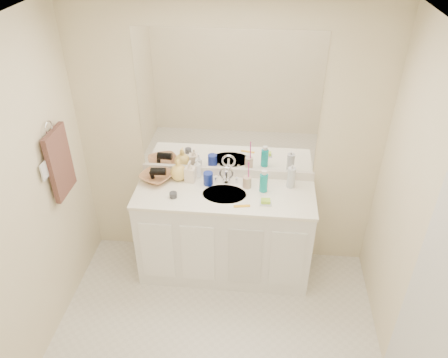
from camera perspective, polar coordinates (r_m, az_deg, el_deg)
ceiling at (r=2.06m, az=-2.80°, el=16.60°), size 2.60×2.60×0.02m
wall_back at (r=3.73m, az=0.50°, el=4.68°), size 2.60×0.02×2.40m
wall_left at (r=3.09m, az=-26.88°, el=-6.32°), size 0.02×2.60×2.40m
wall_right at (r=2.84m, az=25.34°, el=-9.78°), size 0.02×2.60×2.40m
vanity_cabinet at (r=3.94m, az=0.07°, el=-7.18°), size 1.50×0.55×0.85m
countertop at (r=3.67m, az=0.08°, el=-1.98°), size 1.52×0.57×0.03m
backsplash at (r=3.86m, az=0.46°, el=0.92°), size 1.52×0.03×0.08m
sink_basin at (r=3.65m, az=0.05°, el=-2.12°), size 0.37×0.37×0.02m
faucet at (r=3.76m, az=0.32°, el=0.30°), size 0.02×0.02×0.11m
mirror at (r=3.56m, az=0.51°, el=9.71°), size 1.48×0.01×1.20m
blue_mug at (r=3.74m, az=-2.08°, el=0.06°), size 0.11×0.11×0.11m
tan_cup at (r=3.71m, az=3.02°, el=-0.40°), size 0.08×0.08×0.10m
toothbrush at (r=3.65m, az=3.22°, el=0.89°), size 0.02×0.04×0.22m
mouthwash_bottle at (r=3.66m, az=5.20°, el=-0.51°), size 0.08×0.08×0.16m
clear_pump_bottle at (r=3.73m, az=8.77°, el=0.20°), size 0.09×0.09×0.18m
soap_dish at (r=3.55m, az=5.45°, el=-3.13°), size 0.10×0.08×0.01m
green_soap at (r=3.54m, az=5.46°, el=-2.88°), size 0.08×0.06×0.03m
orange_comb at (r=3.51m, az=2.34°, el=-3.55°), size 0.14×0.05×0.01m
dark_jar at (r=3.62m, az=-6.65°, el=-2.09°), size 0.08×0.08×0.04m
soap_bottle_white at (r=3.82m, az=-3.51°, el=1.43°), size 0.09×0.09×0.18m
soap_bottle_cream at (r=3.77m, az=-4.45°, el=1.03°), size 0.10×0.10×0.20m
soap_bottle_yellow at (r=3.81m, az=-5.96°, el=1.24°), size 0.16×0.16×0.19m
wicker_basket at (r=3.85m, az=-8.80°, el=0.28°), size 0.36×0.36×0.07m
hair_dryer at (r=3.81m, az=-8.58°, el=0.98°), size 0.14×0.07×0.07m
towel_ring at (r=3.46m, az=-21.92°, el=6.24°), size 0.01×0.11×0.11m
hand_towel at (r=3.59m, az=-20.65°, el=2.00°), size 0.04×0.32×0.55m
switch_plate at (r=3.42m, az=-22.43°, el=0.97°), size 0.01×0.08×0.13m
door at (r=2.78m, az=25.80°, el=-17.03°), size 0.02×0.82×2.00m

